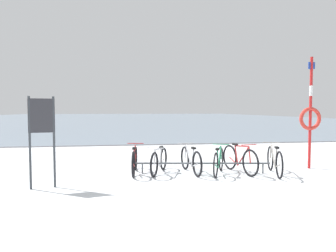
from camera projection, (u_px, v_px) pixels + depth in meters
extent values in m
cube|color=silver|center=(265.00, 237.00, 4.23)|extent=(80.00, 22.00, 0.08)
cube|color=slate|center=(131.00, 117.00, 69.38)|extent=(80.00, 110.00, 0.08)
cube|color=#47474C|center=(162.00, 145.00, 15.09)|extent=(80.00, 0.50, 0.05)
cylinder|color=#4C5156|center=(203.00, 163.00, 8.26)|extent=(3.63, 0.60, 0.05)
cylinder|color=#4C5156|center=(142.00, 168.00, 8.27)|extent=(0.04, 0.04, 0.28)
cylinder|color=#4C5156|center=(263.00, 168.00, 8.27)|extent=(0.04, 0.04, 0.28)
torus|color=black|center=(136.00, 158.00, 8.74)|extent=(0.13, 0.68, 0.68)
torus|color=black|center=(133.00, 164.00, 7.77)|extent=(0.13, 0.68, 0.68)
cylinder|color=#B22D2D|center=(135.00, 156.00, 8.42)|extent=(0.09, 0.51, 0.57)
cylinder|color=#B22D2D|center=(134.00, 159.00, 8.10)|extent=(0.06, 0.18, 0.51)
cylinder|color=#B22D2D|center=(135.00, 147.00, 8.33)|extent=(0.10, 0.63, 0.08)
cylinder|color=#B22D2D|center=(134.00, 166.00, 7.98)|extent=(0.08, 0.43, 0.19)
cylinder|color=#B22D2D|center=(136.00, 152.00, 8.69)|extent=(0.05, 0.11, 0.40)
cube|color=black|center=(134.00, 148.00, 8.01)|extent=(0.10, 0.21, 0.05)
cylinder|color=#B22D2D|center=(136.00, 143.00, 8.64)|extent=(0.46, 0.07, 0.02)
torus|color=black|center=(154.00, 165.00, 7.82)|extent=(0.30, 0.62, 0.65)
torus|color=black|center=(163.00, 159.00, 8.74)|extent=(0.30, 0.62, 0.65)
cylinder|color=silver|center=(157.00, 158.00, 8.11)|extent=(0.22, 0.48, 0.54)
cylinder|color=silver|center=(160.00, 157.00, 8.41)|extent=(0.10, 0.18, 0.49)
cylinder|color=silver|center=(158.00, 149.00, 8.17)|extent=(0.27, 0.59, 0.08)
cylinder|color=silver|center=(162.00, 162.00, 8.55)|extent=(0.19, 0.40, 0.18)
cylinder|color=silver|center=(155.00, 157.00, 7.84)|extent=(0.07, 0.11, 0.38)
cube|color=black|center=(161.00, 147.00, 8.47)|extent=(0.15, 0.22, 0.05)
cylinder|color=silver|center=(155.00, 148.00, 7.87)|extent=(0.43, 0.20, 0.02)
torus|color=black|center=(185.00, 158.00, 8.82)|extent=(0.13, 0.68, 0.68)
torus|color=black|center=(197.00, 164.00, 7.83)|extent=(0.13, 0.68, 0.68)
cylinder|color=silver|center=(189.00, 156.00, 8.49)|extent=(0.09, 0.54, 0.57)
cylinder|color=silver|center=(193.00, 158.00, 8.17)|extent=(0.06, 0.19, 0.51)
cylinder|color=silver|center=(190.00, 147.00, 8.41)|extent=(0.11, 0.67, 0.08)
cylinder|color=silver|center=(194.00, 165.00, 8.05)|extent=(0.08, 0.45, 0.19)
cylinder|color=silver|center=(185.00, 151.00, 8.77)|extent=(0.05, 0.12, 0.40)
cube|color=black|center=(194.00, 148.00, 8.08)|extent=(0.10, 0.21, 0.05)
cylinder|color=silver|center=(186.00, 143.00, 8.72)|extent=(0.46, 0.07, 0.02)
torus|color=black|center=(221.00, 159.00, 8.63)|extent=(0.33, 0.61, 0.66)
torus|color=black|center=(216.00, 165.00, 7.71)|extent=(0.33, 0.61, 0.66)
cylinder|color=#2D8C60|center=(220.00, 157.00, 8.33)|extent=(0.26, 0.47, 0.56)
cylinder|color=#2D8C60|center=(218.00, 159.00, 8.03)|extent=(0.11, 0.18, 0.50)
cylinder|color=#2D8C60|center=(219.00, 148.00, 8.24)|extent=(0.32, 0.58, 0.08)
cylinder|color=#2D8C60|center=(217.00, 167.00, 7.91)|extent=(0.22, 0.40, 0.18)
cylinder|color=#2D8C60|center=(221.00, 153.00, 8.59)|extent=(0.08, 0.11, 0.39)
cube|color=black|center=(217.00, 149.00, 7.94)|extent=(0.16, 0.21, 0.05)
cylinder|color=#2D8C60|center=(221.00, 144.00, 8.54)|extent=(0.42, 0.23, 0.02)
torus|color=black|center=(250.00, 163.00, 7.86)|extent=(0.19, 0.71, 0.72)
torus|color=black|center=(230.00, 157.00, 8.82)|extent=(0.19, 0.71, 0.72)
cylinder|color=#B22D2D|center=(243.00, 156.00, 8.17)|extent=(0.14, 0.53, 0.60)
cylinder|color=#B22D2D|center=(236.00, 155.00, 8.48)|extent=(0.07, 0.19, 0.54)
cylinder|color=#B22D2D|center=(242.00, 146.00, 8.22)|extent=(0.16, 0.66, 0.09)
cylinder|color=#B22D2D|center=(234.00, 161.00, 8.62)|extent=(0.12, 0.44, 0.20)
cylinder|color=#B22D2D|center=(250.00, 155.00, 7.89)|extent=(0.06, 0.12, 0.42)
cube|color=black|center=(235.00, 144.00, 8.53)|extent=(0.12, 0.21, 0.05)
cylinder|color=#B22D2D|center=(249.00, 145.00, 7.91)|extent=(0.46, 0.11, 0.02)
torus|color=black|center=(270.00, 158.00, 8.70)|extent=(0.23, 0.69, 0.71)
torus|color=black|center=(279.00, 165.00, 7.63)|extent=(0.23, 0.69, 0.71)
cylinder|color=gray|center=(273.00, 156.00, 8.34)|extent=(0.19, 0.56, 0.60)
cylinder|color=gray|center=(276.00, 158.00, 7.99)|extent=(0.09, 0.20, 0.53)
cylinder|color=gray|center=(274.00, 146.00, 8.25)|extent=(0.23, 0.69, 0.09)
cylinder|color=gray|center=(277.00, 166.00, 7.86)|extent=(0.16, 0.46, 0.19)
cylinder|color=gray|center=(271.00, 151.00, 8.64)|extent=(0.07, 0.12, 0.42)
cube|color=black|center=(277.00, 148.00, 7.90)|extent=(0.13, 0.21, 0.05)
cylinder|color=gray|center=(271.00, 142.00, 8.59)|extent=(0.45, 0.15, 0.02)
cylinder|color=#33383D|center=(30.00, 143.00, 6.58)|extent=(0.05, 0.05, 2.04)
cylinder|color=#33383D|center=(54.00, 142.00, 6.76)|extent=(0.05, 0.05, 2.04)
cube|color=#2D2D33|center=(42.00, 116.00, 6.64)|extent=(0.55, 0.16, 0.75)
cylinder|color=red|center=(310.00, 113.00, 8.92)|extent=(0.08, 0.08, 3.28)
cylinder|color=white|center=(311.00, 91.00, 8.88)|extent=(0.09, 0.09, 0.30)
torus|color=red|center=(310.00, 119.00, 8.93)|extent=(0.69, 0.10, 0.69)
cube|color=navy|center=(312.00, 66.00, 8.84)|extent=(0.20, 0.03, 0.20)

